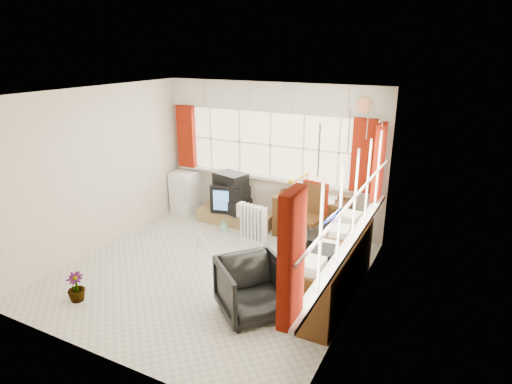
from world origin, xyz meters
TOP-DOWN VIEW (x-y plane):
  - ground at (0.00, 0.00)m, footprint 4.00×4.00m
  - room_walls at (0.00, 0.00)m, footprint 4.00×4.00m
  - window_back at (0.00, 1.94)m, footprint 3.70×0.12m
  - window_right at (1.94, 0.00)m, footprint 0.12×3.70m
  - curtains at (0.92, 0.93)m, footprint 3.83×3.83m
  - overhead_cabinets at (0.98, 0.98)m, footprint 3.98×3.98m
  - desk at (0.87, 1.80)m, footprint 1.26×0.67m
  - desk_lamp at (0.81, 1.63)m, footprint 0.18×0.17m
  - task_chair at (0.97, 1.43)m, footprint 0.51×0.54m
  - office_chair at (0.99, -0.62)m, footprint 1.06×1.06m
  - radiator at (0.14, 1.07)m, footprint 0.47×0.23m
  - credenza at (1.73, 0.20)m, footprint 0.50×2.00m
  - file_tray at (1.70, -0.26)m, footprint 0.31×0.38m
  - tv_bench at (-0.55, 1.72)m, footprint 1.40×0.50m
  - crt_tv at (-0.67, 1.70)m, footprint 0.68×0.64m
  - hifi_stack at (-0.63, 1.68)m, footprint 0.75×0.58m
  - mini_fridge at (-1.70, 1.80)m, footprint 0.53×0.53m
  - spray_bottle_a at (-0.61, 0.63)m, footprint 0.14×0.14m
  - spray_bottle_b at (-0.56, 1.30)m, footprint 0.10×0.10m
  - flower_vase at (-1.11, -1.38)m, footprint 0.28×0.28m

SIDE VIEW (x-z plane):
  - ground at x=0.00m, z-range 0.00..0.00m
  - spray_bottle_b at x=-0.56m, z-range 0.00..0.20m
  - tv_bench at x=-0.55m, z-range 0.00..0.25m
  - spray_bottle_a at x=-0.61m, z-range 0.00..0.28m
  - flower_vase at x=-1.11m, z-range 0.00..0.39m
  - radiator at x=0.14m, z-range -0.06..0.61m
  - office_chair at x=0.99m, z-range 0.00..0.69m
  - credenza at x=1.73m, z-range -0.03..0.82m
  - desk at x=0.87m, z-range 0.02..0.77m
  - mini_fridge at x=-1.70m, z-range 0.00..0.80m
  - crt_tv at x=-0.67m, z-range 0.25..0.77m
  - task_chair at x=0.97m, z-range 0.03..1.09m
  - hifi_stack at x=-0.63m, z-range 0.23..0.92m
  - file_tray at x=1.70m, z-range 0.75..0.86m
  - window_back at x=0.00m, z-range -0.85..2.75m
  - window_right at x=1.94m, z-range -0.85..2.75m
  - desk_lamp at x=0.81m, z-range 0.80..1.25m
  - curtains at x=0.92m, z-range 0.88..2.03m
  - room_walls at x=0.00m, z-range -0.50..3.50m
  - overhead_cabinets at x=0.98m, z-range 2.01..2.49m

